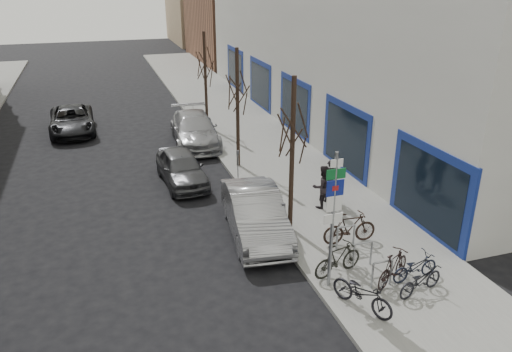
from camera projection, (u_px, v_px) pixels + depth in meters
ground at (249, 305)px, 13.68m from camera, size 120.00×120.00×0.00m
sidewalk_east at (277, 162)px, 23.74m from camera, size 5.00×70.00×0.15m
commercial_building at (435, 33)px, 30.71m from camera, size 20.00×32.00×10.00m
brick_building_far at (254, 19)px, 51.07m from camera, size 12.00×14.00×8.00m
tan_building_far at (222, 5)px, 64.22m from camera, size 13.00×12.00×9.00m
highway_sign_pole at (333, 213)px, 13.42m from camera, size 0.55×0.10×4.20m
bike_rack at (363, 251)px, 15.04m from camera, size 0.66×2.26×0.83m
tree_near at (293, 119)px, 15.94m from camera, size 1.80×1.80×5.50m
tree_mid at (237, 80)px, 21.66m from camera, size 1.80×1.80×5.50m
tree_far at (205, 58)px, 27.38m from camera, size 1.80×1.80×5.50m
meter_front at (283, 217)px, 16.59m from camera, size 0.10×0.08×1.27m
meter_mid at (238, 162)px, 21.42m from camera, size 0.10×0.08×1.27m
meter_back at (209, 127)px, 26.26m from camera, size 0.10×0.08×1.27m
bike_near_left at (363, 290)px, 13.09m from camera, size 1.34×1.93×1.14m
bike_near_right at (393, 267)px, 14.25m from camera, size 1.71×1.27×1.02m
bike_mid_curb at (415, 265)px, 14.41m from camera, size 1.60×0.64×0.95m
bike_mid_inner at (338, 259)px, 14.64m from camera, size 1.79×0.90×1.05m
bike_far_curb at (421, 278)px, 13.77m from camera, size 1.69×0.88×0.99m
bike_far_inner at (350, 228)px, 16.32m from camera, size 1.89×0.66×1.13m
parked_car_front at (255, 213)px, 17.06m from camera, size 2.24×5.09×1.62m
parked_car_mid at (181, 168)px, 21.33m from camera, size 1.93×4.25×1.42m
parked_car_back at (195, 129)px, 26.20m from camera, size 2.64×5.67×1.60m
lane_car at (72, 120)px, 28.15m from camera, size 2.50×5.19×1.43m
pedestrian_near at (330, 181)px, 19.20m from camera, size 0.65×0.44×1.73m
pedestrian_far at (322, 187)px, 18.72m from camera, size 0.64×0.45×1.71m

